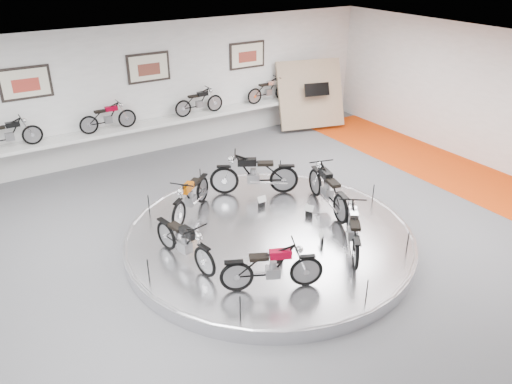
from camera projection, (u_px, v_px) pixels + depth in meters
floor at (277, 250)px, 11.03m from camera, size 16.00×16.00×0.00m
ceiling at (281, 68)px, 9.24m from camera, size 16.00×16.00×0.00m
wall_back at (150, 90)px, 15.43m from camera, size 16.00×0.00×16.00m
orange_carpet_strip at (473, 180)px, 14.27m from camera, size 2.40×12.60×0.01m
dado_band at (155, 134)px, 16.07m from camera, size 15.68×0.04×1.10m
display_platform at (269, 238)px, 11.19m from camera, size 6.40×6.40×0.30m
platform_rim at (269, 233)px, 11.14m from camera, size 6.40×6.40×0.10m
shelf at (157, 124)px, 15.65m from camera, size 11.00×0.55×0.10m
poster_left at (25, 83)px, 13.42m from camera, size 1.35×0.06×0.88m
poster_center at (149, 68)px, 15.09m from camera, size 1.35×0.06×0.88m
poster_right at (247, 55)px, 16.76m from camera, size 1.35×0.06×0.88m
display_panel at (310, 94)px, 17.76m from camera, size 2.56×1.52×2.30m
shelf_bike_a at (9, 136)px, 13.46m from camera, size 1.22×0.43×0.73m
shelf_bike_b at (108, 119)px, 14.75m from camera, size 1.22×0.43×0.73m
shelf_bike_c at (199, 103)px, 16.18m from camera, size 1.22×0.43×0.73m
shelf_bike_d at (268, 91)px, 17.47m from camera, size 1.22×0.43×0.73m
bike_a at (328, 188)px, 11.90m from camera, size 1.10×1.94×1.08m
bike_b at (254, 173)px, 12.61m from camera, size 1.99×1.55×1.12m
bike_c at (191, 196)px, 11.65m from camera, size 1.67×1.54×0.99m
bike_d at (184, 241)px, 9.89m from camera, size 0.88×1.72×0.96m
bike_e at (272, 267)px, 9.12m from camera, size 1.73×1.21×0.96m
bike_f at (353, 229)px, 10.29m from camera, size 1.47×1.70×0.99m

